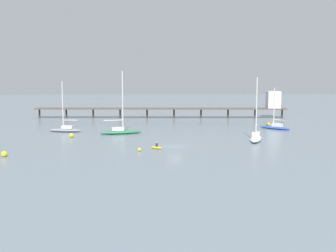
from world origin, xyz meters
TOP-DOWN VIEW (x-y plane):
  - ground_plane at (0.00, 0.00)m, footprint 400.00×400.00m
  - pier at (13.61, 47.92)m, footprint 72.67×9.36m
  - sailboat_green at (-10.16, 16.37)m, footprint 9.22×4.09m
  - sailboat_gray at (-22.34, 20.34)m, footprint 7.77×3.50m
  - sailboat_white at (15.95, 5.45)m, footprint 4.72×8.59m
  - sailboat_blue at (25.16, 21.83)m, footprint 6.49×6.83m
  - dinghy_yellow at (-3.23, -2.04)m, footprint 2.35×2.30m
  - mooring_buoy_far at (-26.66, -7.61)m, footprint 0.88×0.88m
  - mooring_buoy_inner at (-6.14, -4.31)m, footprint 0.57×0.57m
  - mooring_buoy_near at (25.39, 28.08)m, footprint 0.86×0.86m
  - mooring_buoy_outer at (-19.69, 11.80)m, footprint 0.86×0.86m

SIDE VIEW (x-z plane):
  - ground_plane at x=0.00m, z-range 0.00..0.00m
  - dinghy_yellow at x=-3.23m, z-range -0.35..0.79m
  - mooring_buoy_inner at x=-6.14m, z-range 0.00..0.57m
  - mooring_buoy_near at x=25.39m, z-range 0.00..0.86m
  - mooring_buoy_outer at x=-19.69m, z-range 0.00..0.86m
  - mooring_buoy_far at x=-26.66m, z-range 0.00..0.88m
  - sailboat_blue at x=25.16m, z-range -4.13..5.38m
  - sailboat_gray at x=-22.34m, z-range -4.85..6.20m
  - sailboat_white at x=15.95m, z-range -5.25..6.70m
  - sailboat_green at x=-10.16m, z-range -5.87..7.33m
  - pier at x=13.61m, z-range -0.13..7.66m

